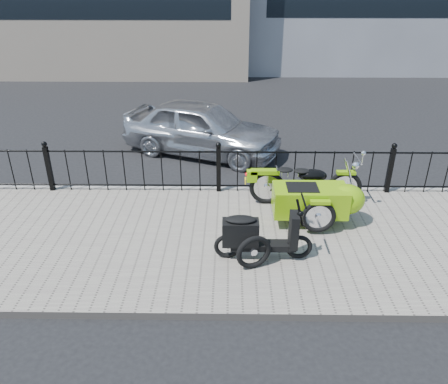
{
  "coord_description": "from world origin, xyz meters",
  "views": [
    {
      "loc": [
        0.22,
        -6.89,
        4.22
      ],
      "look_at": [
        0.13,
        -0.1,
        0.79
      ],
      "focal_mm": 35.0,
      "sensor_mm": 36.0,
      "label": 1
    }
  ],
  "objects_px": {
    "spare_tire": "(254,252)",
    "scooter": "(257,236)",
    "motorcycle_sidecar": "(318,196)",
    "sedan_car": "(202,128)"
  },
  "relations": [
    {
      "from": "scooter",
      "to": "spare_tire",
      "type": "distance_m",
      "value": 0.3
    },
    {
      "from": "scooter",
      "to": "spare_tire",
      "type": "relative_size",
      "value": 2.73
    },
    {
      "from": "motorcycle_sidecar",
      "to": "scooter",
      "type": "height_order",
      "value": "scooter"
    },
    {
      "from": "motorcycle_sidecar",
      "to": "sedan_car",
      "type": "relative_size",
      "value": 0.56
    },
    {
      "from": "scooter",
      "to": "motorcycle_sidecar",
      "type": "bearing_deg",
      "value": 46.45
    },
    {
      "from": "scooter",
      "to": "sedan_car",
      "type": "height_order",
      "value": "sedan_car"
    },
    {
      "from": "motorcycle_sidecar",
      "to": "sedan_car",
      "type": "xyz_separation_m",
      "value": [
        -2.32,
        3.58,
        0.1
      ]
    },
    {
      "from": "scooter",
      "to": "spare_tire",
      "type": "height_order",
      "value": "scooter"
    },
    {
      "from": "scooter",
      "to": "sedan_car",
      "type": "relative_size",
      "value": 0.39
    },
    {
      "from": "spare_tire",
      "to": "scooter",
      "type": "bearing_deg",
      "value": 78.71
    }
  ]
}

